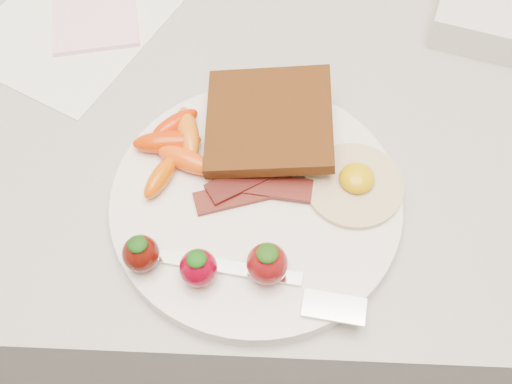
{
  "coord_description": "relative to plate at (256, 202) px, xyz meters",
  "views": [
    {
      "loc": [
        0.0,
        1.24,
        1.43
      ],
      "look_at": [
        -0.01,
        1.54,
        0.93
      ],
      "focal_mm": 45.0,
      "sensor_mm": 36.0,
      "label": 1
    }
  ],
  "objects": [
    {
      "name": "fried_egg",
      "position": [
        0.09,
        0.02,
        0.01
      ],
      "size": [
        0.1,
        0.1,
        0.02
      ],
      "color": "#EFECCE",
      "rests_on": "plate"
    },
    {
      "name": "fork",
      "position": [
        0.02,
        -0.09,
        0.01
      ],
      "size": [
        0.18,
        0.06,
        0.0
      ],
      "color": "white",
      "rests_on": "plate"
    },
    {
      "name": "bacon_strips",
      "position": [
        -0.0,
        0.01,
        0.01
      ],
      "size": [
        0.11,
        0.08,
        0.01
      ],
      "color": "#3F0E0C",
      "rests_on": "plate"
    },
    {
      "name": "counter",
      "position": [
        0.01,
        0.16,
        -0.46
      ],
      "size": [
        2.0,
        0.6,
        0.9
      ],
      "primitive_type": "cube",
      "color": "gray",
      "rests_on": "ground"
    },
    {
      "name": "toast_upper",
      "position": [
        0.01,
        0.07,
        0.03
      ],
      "size": [
        0.12,
        0.12,
        0.03
      ],
      "primitive_type": "cube",
      "rotation": [
        0.0,
        -0.1,
        0.02
      ],
      "color": "#381D0E",
      "rests_on": "toast_lower"
    },
    {
      "name": "strawberries",
      "position": [
        -0.04,
        -0.08,
        0.03
      ],
      "size": [
        0.14,
        0.04,
        0.04
      ],
      "color": "#480B04",
      "rests_on": "plate"
    },
    {
      "name": "toast_lower",
      "position": [
        0.01,
        0.07,
        0.02
      ],
      "size": [
        0.11,
        0.11,
        0.01
      ],
      "primitive_type": "cube",
      "rotation": [
        0.0,
        0.0,
        0.07
      ],
      "color": "#47190A",
      "rests_on": "plate"
    },
    {
      "name": "notepad",
      "position": [
        -0.2,
        0.26,
        -0.0
      ],
      "size": [
        0.12,
        0.15,
        0.01
      ],
      "primitive_type": "cube",
      "rotation": [
        0.0,
        0.0,
        0.21
      ],
      "color": "#FFC3D8",
      "rests_on": "paper_sheet"
    },
    {
      "name": "paper_sheet",
      "position": [
        -0.21,
        0.24,
        -0.01
      ],
      "size": [
        0.27,
        0.3,
        0.0
      ],
      "primitive_type": "cube",
      "rotation": [
        0.0,
        0.0,
        -0.47
      ],
      "color": "white",
      "rests_on": "counter"
    },
    {
      "name": "baby_carrots",
      "position": [
        -0.08,
        0.05,
        0.02
      ],
      "size": [
        0.09,
        0.11,
        0.02
      ],
      "color": "#C52F00",
      "rests_on": "plate"
    },
    {
      "name": "plate",
      "position": [
        0.0,
        0.0,
        0.0
      ],
      "size": [
        0.27,
        0.27,
        0.02
      ],
      "primitive_type": "cylinder",
      "color": "white",
      "rests_on": "counter"
    }
  ]
}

